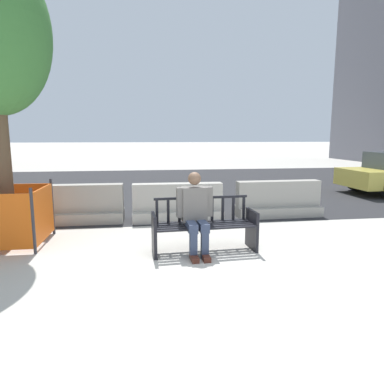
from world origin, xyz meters
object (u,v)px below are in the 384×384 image
at_px(jersey_barrier_centre, 178,205).
at_px(jersey_barrier_left, 77,207).
at_px(street_bench, 204,228).
at_px(construction_fence, 8,214).
at_px(jersey_barrier_right, 278,202).
at_px(seated_person, 195,211).

height_order(jersey_barrier_centre, jersey_barrier_left, same).
relative_size(street_bench, construction_fence, 1.41).
bearing_deg(construction_fence, jersey_barrier_left, 58.90).
height_order(jersey_barrier_right, construction_fence, construction_fence).
height_order(street_bench, jersey_barrier_left, street_bench).
bearing_deg(jersey_barrier_centre, construction_fence, -156.33).
bearing_deg(jersey_barrier_right, construction_fence, -165.15).
xyz_separation_m(jersey_barrier_left, jersey_barrier_right, (4.60, 0.00, 0.00)).
xyz_separation_m(jersey_barrier_left, construction_fence, (-0.87, -1.45, 0.20)).
bearing_deg(seated_person, street_bench, 23.15).
xyz_separation_m(street_bench, jersey_barrier_right, (2.17, 2.26, -0.06)).
relative_size(street_bench, jersey_barrier_right, 0.85).
bearing_deg(street_bench, jersey_barrier_centre, 96.13).
height_order(street_bench, jersey_barrier_right, street_bench).
distance_m(jersey_barrier_right, construction_fence, 5.67).
xyz_separation_m(street_bench, construction_fence, (-3.31, 0.81, 0.14)).
distance_m(street_bench, jersey_barrier_left, 3.32).
bearing_deg(seated_person, construction_fence, 164.53).
relative_size(street_bench, seated_person, 1.30).
bearing_deg(street_bench, jersey_barrier_left, 137.21).
xyz_separation_m(seated_person, construction_fence, (-3.16, 0.87, -0.15)).
bearing_deg(seated_person, jersey_barrier_right, 45.05).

